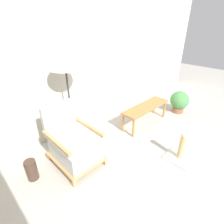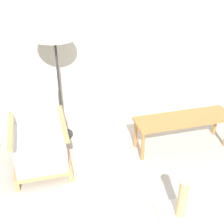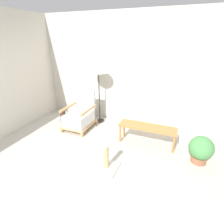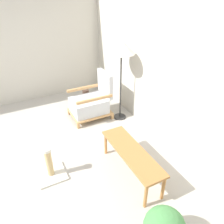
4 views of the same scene
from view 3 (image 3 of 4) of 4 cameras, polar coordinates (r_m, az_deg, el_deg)
The scene contains 9 objects.
ground_plane at distance 3.22m, azimuth -7.56°, elevation -18.52°, with size 14.00×14.00×0.00m, color #B7B2A8.
wall_back at distance 4.44m, azimuth 5.41°, elevation 13.10°, with size 8.00×0.06×2.70m.
wall_left at distance 4.50m, azimuth -32.79°, elevation 9.67°, with size 0.06×8.00×2.70m.
armchair at distance 4.44m, azimuth -10.46°, elevation -1.21°, with size 0.62×0.78×0.91m.
floor_lamp at distance 4.38m, azimuth -4.45°, elevation 13.61°, with size 0.49×0.49×1.56m.
coffee_table at distance 3.75m, azimuth 11.50°, elevation -5.30°, with size 1.19×0.35×0.42m.
vase at distance 4.93m, azimuth -15.79°, elevation -1.23°, with size 0.15×0.15×0.31m, color #473328.
potted_plant at distance 3.58m, azimuth 27.05°, elevation -10.69°, with size 0.43×0.43×0.53m.
scratching_post at distance 3.16m, azimuth -1.92°, elevation -16.12°, with size 0.40×0.40×0.49m.
Camera 3 is at (1.26, -2.04, 2.14)m, focal length 28.00 mm.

